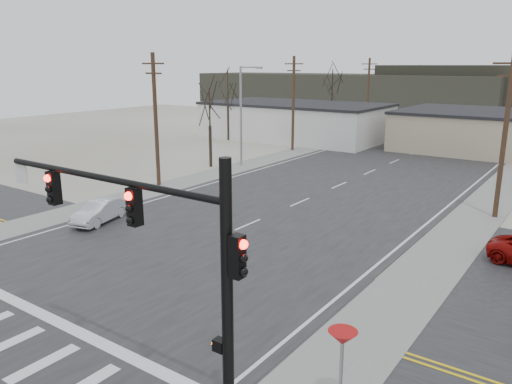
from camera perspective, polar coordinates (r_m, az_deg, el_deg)
ground at (r=23.68m, az=-12.55°, el=-8.67°), size 140.00×140.00×0.00m
main_road at (r=34.90m, az=5.87°, el=-0.83°), size 18.00×110.00×0.05m
cross_road at (r=23.68m, az=-12.55°, el=-8.63°), size 90.00×10.00×0.04m
sidewalk_left at (r=44.69m, az=-2.82°, el=2.60°), size 3.00×90.00×0.06m
sidewalk_right at (r=36.07m, az=24.78°, el=-1.60°), size 3.00×90.00×0.06m
traffic_signal_mast at (r=12.65m, az=-10.18°, el=-6.50°), size 8.95×0.43×7.20m
fire_hydrant at (r=35.87m, az=-14.20°, el=-0.08°), size 0.24×0.24×0.87m
yield_sign at (r=13.90m, az=9.85°, el=-16.40°), size 0.80×0.80×2.35m
building_left_far at (r=63.72m, az=4.49°, el=8.13°), size 22.30×12.30×4.50m
upole_left_b at (r=38.64m, az=-11.39°, el=8.29°), size 2.20×0.30×10.00m
upole_left_c at (r=54.31m, az=4.28°, el=10.21°), size 2.20×0.30×10.00m
upole_left_d at (r=72.15m, az=12.67°, el=10.93°), size 2.20×0.30×10.00m
upole_right_a at (r=33.02m, az=26.58°, el=6.07°), size 2.20×0.30×10.00m
streetlight_main at (r=45.65m, az=-1.54°, el=9.28°), size 2.40×0.25×9.00m
tree_left_near at (r=45.45m, az=-5.32°, el=9.38°), size 3.30×3.30×7.35m
tree_left_far at (r=67.70m, az=8.70°, el=11.80°), size 3.96×3.96×8.82m
tree_left_mid at (r=61.88m, az=-3.24°, el=11.71°), size 3.96×3.96×8.82m
hill_left at (r=118.32m, az=9.65°, el=11.45°), size 70.00×18.00×7.00m
sedan_crossing at (r=30.97m, az=-17.43°, el=-2.10°), size 2.39×4.20×1.31m
car_far_a at (r=64.04m, az=21.17°, el=5.88°), size 3.52×5.15×1.39m
car_far_b at (r=66.86m, az=14.51°, el=6.77°), size 2.08×4.59×1.53m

